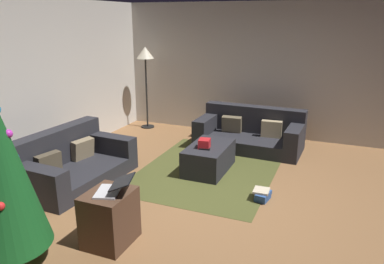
% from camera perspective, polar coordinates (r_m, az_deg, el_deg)
% --- Properties ---
extents(ground_plane, '(6.40, 6.40, 0.00)m').
position_cam_1_polar(ground_plane, '(4.96, 4.56, -10.60)').
color(ground_plane, brown).
extents(rear_partition, '(6.40, 0.12, 2.60)m').
position_cam_1_polar(rear_partition, '(6.19, -24.15, 6.31)').
color(rear_partition, beige).
rests_on(rear_partition, ground_plane).
extents(corner_partition, '(0.12, 6.40, 2.60)m').
position_cam_1_polar(corner_partition, '(7.52, 12.28, 9.06)').
color(corner_partition, beige).
rests_on(corner_partition, ground_plane).
extents(couch_left, '(1.77, 1.08, 0.74)m').
position_cam_1_polar(couch_left, '(5.73, -18.12, -4.52)').
color(couch_left, '#26262B').
rests_on(couch_left, ground_plane).
extents(couch_right, '(0.97, 1.90, 0.73)m').
position_cam_1_polar(couch_right, '(6.92, 8.90, -0.15)').
color(couch_right, '#26262B').
rests_on(couch_right, ground_plane).
extents(ottoman, '(0.98, 0.58, 0.41)m').
position_cam_1_polar(ottoman, '(5.83, 2.59, -3.97)').
color(ottoman, '#26262B').
rests_on(ottoman, ground_plane).
extents(gift_box, '(0.21, 0.19, 0.14)m').
position_cam_1_polar(gift_box, '(5.63, 1.91, -1.77)').
color(gift_box, red).
rests_on(gift_box, ottoman).
extents(tv_remote, '(0.07, 0.17, 0.02)m').
position_cam_1_polar(tv_remote, '(5.57, 1.94, -2.61)').
color(tv_remote, black).
rests_on(tv_remote, ottoman).
extents(side_table, '(0.52, 0.44, 0.58)m').
position_cam_1_polar(side_table, '(4.10, -12.43, -12.66)').
color(side_table, '#4C3323').
rests_on(side_table, ground_plane).
extents(laptop, '(0.43, 0.46, 0.17)m').
position_cam_1_polar(laptop, '(3.93, -11.93, -8.36)').
color(laptop, silver).
rests_on(laptop, side_table).
extents(book_stack, '(0.28, 0.23, 0.14)m').
position_cam_1_polar(book_stack, '(5.05, 10.72, -9.41)').
color(book_stack, '#2D5193').
rests_on(book_stack, ground_plane).
extents(corner_lamp, '(0.36, 0.36, 1.72)m').
position_cam_1_polar(corner_lamp, '(7.95, -7.14, 10.97)').
color(corner_lamp, black).
rests_on(corner_lamp, ground_plane).
extents(area_rug, '(2.60, 2.00, 0.01)m').
position_cam_1_polar(area_rug, '(5.91, 2.57, -5.81)').
color(area_rug, '#484B22').
rests_on(area_rug, ground_plane).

